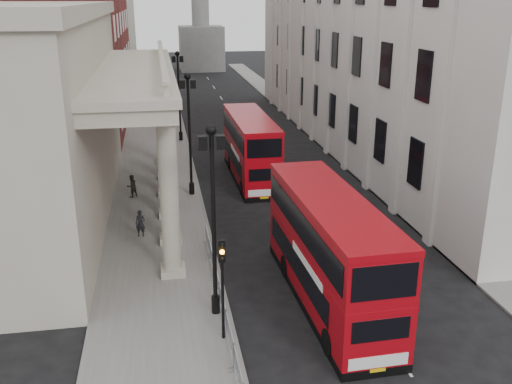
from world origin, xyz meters
name	(u,v)px	position (x,y,z in m)	size (l,w,h in m)	color
ground	(243,369)	(0.00, 0.00, 0.00)	(260.00, 260.00, 0.00)	black
sidewalk_west	(156,158)	(-3.00, 30.00, 0.06)	(6.00, 140.00, 0.12)	slate
sidewalk_east	(342,150)	(13.50, 30.00, 0.06)	(3.00, 140.00, 0.12)	slate
kerb	(191,157)	(-0.05, 30.00, 0.07)	(0.20, 140.00, 0.14)	slate
portico_building	(26,122)	(-10.50, 18.00, 6.00)	(9.00, 28.00, 12.00)	#A59B8A
brick_building	(78,18)	(-10.50, 48.00, 11.00)	(9.00, 32.00, 22.00)	maroon
west_building_far	(103,17)	(-10.50, 80.00, 10.00)	(9.00, 30.00, 20.00)	#A59B8A
east_building	(369,4)	(16.00, 32.00, 12.50)	(8.00, 55.00, 25.00)	beige
lamp_post_south	(213,209)	(-0.60, 4.00, 4.91)	(1.05, 0.44, 8.32)	black
lamp_post_mid	(189,126)	(-0.60, 20.00, 4.91)	(1.05, 0.44, 8.32)	black
lamp_post_north	(179,90)	(-0.60, 36.00, 4.91)	(1.05, 0.44, 8.32)	black
traffic_light	(222,271)	(-0.50, 1.98, 3.11)	(0.28, 0.33, 4.30)	black
crowd_barriers	(226,322)	(-0.35, 2.23, 0.67)	(0.50, 18.75, 1.10)	gray
bus_near	(330,249)	(4.54, 4.37, 2.59)	(3.12, 11.57, 4.96)	#A10710
bus_far	(251,146)	(4.08, 23.25, 2.50)	(2.76, 11.08, 4.78)	#AC0711
pedestrian_a	(140,223)	(-3.95, 13.06, 0.89)	(0.56, 0.37, 1.55)	black
pedestrian_b	(132,186)	(-4.67, 20.04, 0.91)	(0.76, 0.60, 1.57)	black
pedestrian_c	(174,190)	(-1.86, 18.60, 0.95)	(0.81, 0.53, 1.66)	black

